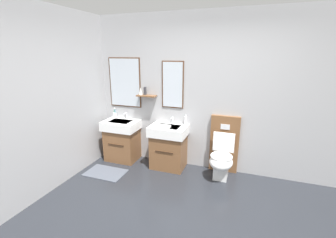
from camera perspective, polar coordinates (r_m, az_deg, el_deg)
wall_back at (r=4.02m, az=10.42°, el=6.03°), size 4.41×0.27×2.67m
wall_left at (r=3.51m, az=-32.88°, el=2.25°), size 0.12×3.84×2.67m
bath_mat at (r=4.27m, az=-15.04°, el=-12.59°), size 0.68×0.44×0.01m
vanity_sink_left at (r=4.57m, az=-11.14°, el=-4.87°), size 0.64×0.51×0.78m
tap_on_left_sink at (r=4.58m, az=-10.26°, el=1.06°), size 0.03×0.13×0.11m
vanity_sink_right at (r=4.18m, az=0.17°, el=-6.53°), size 0.64×0.51×0.78m
tap_on_right_sink at (r=4.20m, az=1.03°, el=-0.05°), size 0.03×0.13×0.11m
toilet at (r=4.02m, az=13.21°, el=-8.49°), size 0.48×0.63×1.00m
toothbrush_cup at (r=4.70m, az=-12.88°, el=1.07°), size 0.07×0.07×0.20m
soap_dispenser at (r=4.13m, az=4.33°, el=-0.30°), size 0.06×0.06×0.18m
folded_hand_towel at (r=3.93m, az=-1.12°, el=-1.95°), size 0.22×0.16×0.04m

